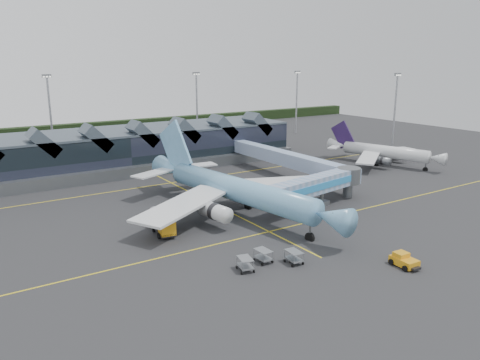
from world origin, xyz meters
TOP-DOWN VIEW (x-y plane):
  - ground at (0.00, 0.00)m, footprint 260.00×260.00m
  - taxi_stripes at (0.00, 10.00)m, footprint 120.00×60.00m
  - tree_line_far at (0.00, 110.00)m, footprint 260.00×4.00m
  - terminal at (-5.07, 47.35)m, footprint 90.00×22.25m
  - light_masts at (21.00, 62.80)m, footprint 132.40×42.56m
  - main_airliner at (0.26, 3.01)m, footprint 40.69×47.26m
  - regional_jet at (53.44, 15.92)m, footprint 27.38×30.58m
  - jet_bridge at (15.14, -2.46)m, footprint 26.13×7.75m
  - fuel_truck at (-14.03, 1.45)m, footprint 3.58×9.16m
  - pushback_tug at (7.17, -27.72)m, footprint 2.65×4.00m
  - baggage_carts at (-7.52, -17.87)m, footprint 8.62×5.03m

SIDE VIEW (x-z plane):
  - ground at x=0.00m, z-range 0.00..0.00m
  - taxi_stripes at x=0.00m, z-range 0.00..0.01m
  - pushback_tug at x=7.17m, z-range -0.09..1.63m
  - baggage_carts at x=-7.52m, z-range 0.11..1.83m
  - fuel_truck at x=-14.03m, z-range 0.18..3.23m
  - tree_line_far at x=0.00m, z-range 0.00..4.00m
  - regional_jet at x=53.44m, z-range -1.95..8.72m
  - jet_bridge at x=15.14m, z-range 1.16..7.15m
  - main_airliner at x=0.26m, z-range -3.13..12.07m
  - terminal at x=-5.07m, z-range -1.38..11.14m
  - light_masts at x=21.00m, z-range 1.26..23.71m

